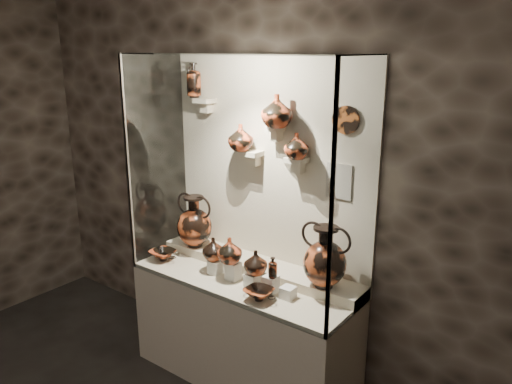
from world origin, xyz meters
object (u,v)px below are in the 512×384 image
Objects in this scene: amphora_right at (325,257)px; jug_a at (214,249)px; kylix_right at (259,293)px; jug_b at (230,250)px; kylix_left at (163,254)px; lekythos_small at (273,266)px; ovoid_vase_a at (241,137)px; amphora_left at (195,221)px; ovoid_vase_c at (297,146)px; jug_c at (256,262)px; ovoid_vase_b at (277,111)px; lekythos_tall at (194,78)px.

amphora_right is 0.85m from jug_a.
amphora_right is at bearing 64.91° from kylix_right.
kylix_left is (-0.64, -0.05, -0.17)m from jug_b.
ovoid_vase_a reaches higher than lekythos_small.
amphora_left reaches higher than lekythos_small.
ovoid_vase_c is at bearing 47.20° from jug_a.
jug_c is 0.99× the size of ovoid_vase_c.
kylix_left is at bearing -94.72° from amphora_left.
ovoid_vase_b is at bearing 52.36° from jug_a.
jug_c is 0.59× the size of lekythos_tall.
jug_c is at bearing -157.16° from amphora_right.
jug_a reaches higher than jug_c.
kylix_left is 1.40m from ovoid_vase_c.
jug_c is 1.05m from ovoid_vase_b.
amphora_right is 2.20× the size of ovoid_vase_a.
amphora_left is 0.35m from kylix_left.
jug_c is 0.90m from ovoid_vase_a.
jug_b reaches higher than jug_c.
jug_a is 0.99× the size of jug_c.
ovoid_vase_c is at bearing 167.32° from amphora_right.
kylix_left is at bearing -158.69° from jug_c.
ovoid_vase_a is (-0.45, 0.38, 0.94)m from kylix_right.
kylix_right is (0.99, -0.07, -0.00)m from kylix_left.
ovoid_vase_b is at bearing -165.26° from ovoid_vase_c.
ovoid_vase_a is 0.39m from ovoid_vase_b.
ovoid_vase_c is at bearing 107.63° from kylix_right.
ovoid_vase_a is 0.87× the size of ovoid_vase_b.
ovoid_vase_b is at bearing 11.32° from lekythos_tall.
amphora_left is 2.17× the size of ovoid_vase_a.
amphora_right is 1.75× the size of kylix_right.
kylix_left is (-0.85, -0.08, -0.13)m from jug_c.
jug_c is (0.21, 0.03, -0.05)m from jug_b.
ovoid_vase_a is (-0.10, 0.26, 0.76)m from jug_b.
ovoid_vase_b is 0.27m from ovoid_vase_c.
amphora_right is at bearing 16.38° from jug_b.
ovoid_vase_b is at bearing 97.97° from lekythos_small.
jug_c is at bearing 4.62° from kylix_left.
jug_c is 0.86m from kylix_left.
ovoid_vase_a reaches higher than amphora_left.
lekythos_tall is 1.51× the size of ovoid_vase_a.
amphora_right is 1.34m from kylix_left.
kylix_right is 1.01m from ovoid_vase_c.
jug_c is at bearing 9.07° from amphora_left.
lekythos_small is at bearing 9.42° from amphora_left.
amphora_left is at bearing -159.08° from ovoid_vase_b.
lekythos_tall is (0.06, 0.35, 1.33)m from kylix_left.
amphora_right is 0.69m from jug_b.
ovoid_vase_c is (0.94, -0.02, -0.41)m from lekythos_tall.
jug_a is at bearing -4.50° from amphora_left.
lekythos_small is at bearing 0.69° from jug_b.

